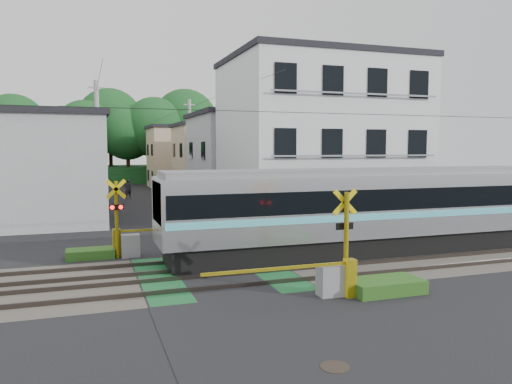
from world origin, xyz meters
name	(u,v)px	position (x,y,z in m)	size (l,w,h in m)	color
ground	(215,274)	(0.00, 0.00, 0.00)	(120.00, 120.00, 0.00)	black
track_bed	(215,272)	(0.00, 0.00, 0.04)	(120.00, 120.00, 0.14)	#47423A
crossing_signal_near	(334,272)	(2.59, -3.65, 0.71)	(4.74, 0.65, 3.09)	yellow
crossing_signal_far	(128,239)	(-2.59, 3.65, 0.71)	(4.74, 0.65, 3.09)	yellow
apartment_block	(319,141)	(8.50, 9.49, 4.66)	(10.20, 8.36, 9.30)	silver
houses_row	(141,161)	(0.25, 25.92, 3.24)	(22.07, 31.35, 6.80)	#AAADB0
tree_hill	(118,136)	(-0.15, 48.39, 5.75)	(40.00, 12.93, 11.92)	#1A4F20
catenary	(370,163)	(6.00, 0.03, 3.70)	(60.00, 5.04, 7.00)	#2D2D33
utility_poles	(127,151)	(-1.05, 23.01, 4.08)	(7.90, 42.00, 8.00)	#A5A5A0
pedestrian	(128,189)	(-0.71, 27.33, 0.81)	(0.59, 0.39, 1.61)	black
manhole_cover	(335,367)	(0.41, -7.88, 0.01)	(0.59, 0.59, 0.02)	#2D261E
weed_patches	(265,265)	(1.76, -0.09, 0.18)	(10.25, 8.80, 0.40)	#2D5E1E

